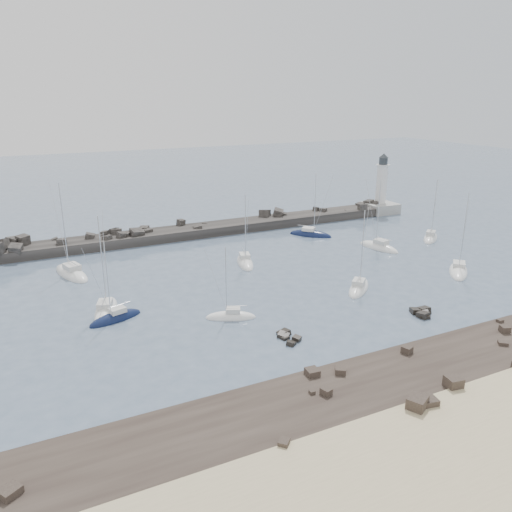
{
  "coord_description": "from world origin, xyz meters",
  "views": [
    {
      "loc": [
        -30.28,
        -53.85,
        27.13
      ],
      "look_at": [
        1.63,
        12.0,
        3.16
      ],
      "focal_mm": 35.0,
      "sensor_mm": 36.0,
      "label": 1
    }
  ],
  "objects": [
    {
      "name": "sailboat_4",
      "position": [
        -8.05,
        -0.68,
        0.13
      ],
      "size": [
        6.63,
        4.37,
        10.24
      ],
      "color": "white",
      "rests_on": "ground"
    },
    {
      "name": "rock_cluster_far",
      "position": [
        14.42,
        -10.38,
        0.07
      ],
      "size": [
        2.83,
        3.26,
        1.72
      ],
      "color": "black",
      "rests_on": "ground"
    },
    {
      "name": "sailboat_8",
      "position": [
        28.06,
        14.87,
        0.15
      ],
      "size": [
        4.41,
        8.86,
        13.55
      ],
      "color": "white",
      "rests_on": "ground"
    },
    {
      "name": "sailboat_10",
      "position": [
        41.02,
        15.28,
        0.16
      ],
      "size": [
        7.6,
        6.81,
        12.6
      ],
      "color": "white",
      "rests_on": "ground"
    },
    {
      "name": "sand_strip",
      "position": [
        0.0,
        -32.0,
        0.0
      ],
      "size": [
        140.0,
        14.0,
        1.0
      ],
      "primitive_type": "cube",
      "color": "beige",
      "rests_on": "ground"
    },
    {
      "name": "lighthouse",
      "position": [
        47.0,
        38.0,
        3.09
      ],
      "size": [
        7.0,
        7.0,
        14.6
      ],
      "color": "#989893",
      "rests_on": "ground"
    },
    {
      "name": "ground",
      "position": [
        0.0,
        0.0,
        0.0
      ],
      "size": [
        400.0,
        400.0,
        0.0
      ],
      "primitive_type": "plane",
      "color": "#4C5F77",
      "rests_on": "ground"
    },
    {
      "name": "rock_shelf",
      "position": [
        0.13,
        -22.01,
        0.01
      ],
      "size": [
        140.0,
        12.0,
        1.9
      ],
      "color": "#2C231E",
      "rests_on": "ground"
    },
    {
      "name": "sailboat_6",
      "position": [
        12.44,
        0.11,
        0.15
      ],
      "size": [
        7.49,
        7.08,
        12.6
      ],
      "color": "white",
      "rests_on": "ground"
    },
    {
      "name": "sailboat_5",
      "position": [
        2.4,
        17.79,
        0.15
      ],
      "size": [
        4.54,
        8.4,
        12.82
      ],
      "color": "white",
      "rests_on": "ground"
    },
    {
      "name": "sailboat_7",
      "position": [
        21.39,
        27.8,
        0.14
      ],
      "size": [
        7.71,
        8.07,
        13.47
      ],
      "color": "#0E183A",
      "rests_on": "ground"
    },
    {
      "name": "sailboat_9",
      "position": [
        31.2,
        -0.82,
        0.13
      ],
      "size": [
        8.3,
        8.15,
        13.93
      ],
      "color": "white",
      "rests_on": "ground"
    },
    {
      "name": "sailboat_3",
      "position": [
        -21.96,
        8.01,
        0.15
      ],
      "size": [
        5.28,
        9.08,
        13.78
      ],
      "color": "white",
      "rests_on": "ground"
    },
    {
      "name": "rock_cluster_near",
      "position": [
        -4.36,
        -8.6,
        0.01
      ],
      "size": [
        2.41,
        3.99,
        1.29
      ],
      "color": "black",
      "rests_on": "ground"
    },
    {
      "name": "sailboat_2",
      "position": [
        -21.28,
        5.23,
        0.14
      ],
      "size": [
        7.32,
        4.16,
        11.21
      ],
      "color": "#0E183A",
      "rests_on": "ground"
    },
    {
      "name": "sailboat_1",
      "position": [
        -24.32,
        24.68,
        0.16
      ],
      "size": [
        5.71,
        10.28,
        15.58
      ],
      "color": "white",
      "rests_on": "ground"
    },
    {
      "name": "breakwater",
      "position": [
        -7.87,
        38.02,
        0.33
      ],
      "size": [
        115.0,
        7.48,
        5.2
      ],
      "color": "#292724",
      "rests_on": "ground"
    }
  ]
}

